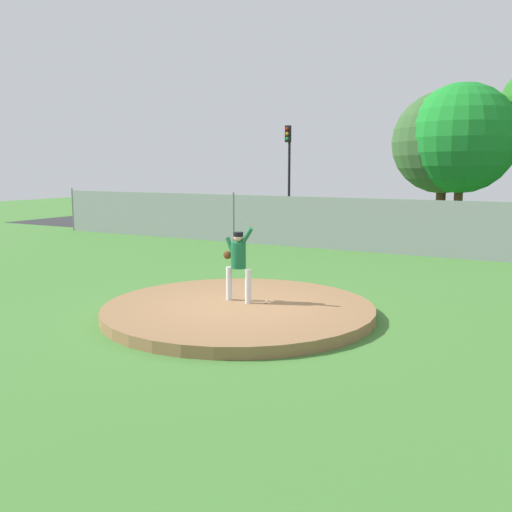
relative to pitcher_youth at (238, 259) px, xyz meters
name	(u,v)px	position (x,y,z in m)	size (l,w,h in m)	color
ground_plane	(340,270)	(0.16, 5.75, -1.15)	(80.00, 80.00, 0.00)	#427A33
asphalt_strip	(409,239)	(0.16, 14.25, -1.14)	(44.00, 7.00, 0.01)	#2B2B2D
pitchers_mound	(239,310)	(0.16, -0.25, -1.03)	(5.68, 5.68, 0.23)	olive
pitcher_youth	(238,259)	(0.00, 0.00, 0.00)	(0.77, 0.32, 1.62)	silver
baseball	(266,302)	(0.63, 0.11, -0.88)	(0.07, 0.07, 0.07)	white
chainlink_fence	(379,226)	(0.16, 9.75, -0.16)	(30.85, 0.07, 2.07)	gray
parked_car_silver	(460,223)	(2.19, 14.42, -0.35)	(1.95, 4.25, 1.65)	#B7BABF
parked_car_slate	(283,216)	(-5.83, 14.09, -0.35)	(2.02, 4.73, 1.65)	slate
traffic_cone_orange	(216,223)	(-9.64, 14.08, -0.89)	(0.40, 0.40, 0.55)	orange
traffic_light_near	(289,158)	(-7.64, 18.41, 2.48)	(0.28, 0.46, 5.35)	black
tree_broad_right	(444,143)	(0.05, 21.38, 3.24)	(5.40, 5.40, 7.10)	#4C331E
tree_broad_left	(462,139)	(1.02, 20.97, 3.41)	(5.65, 5.65, 7.39)	#4C331E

